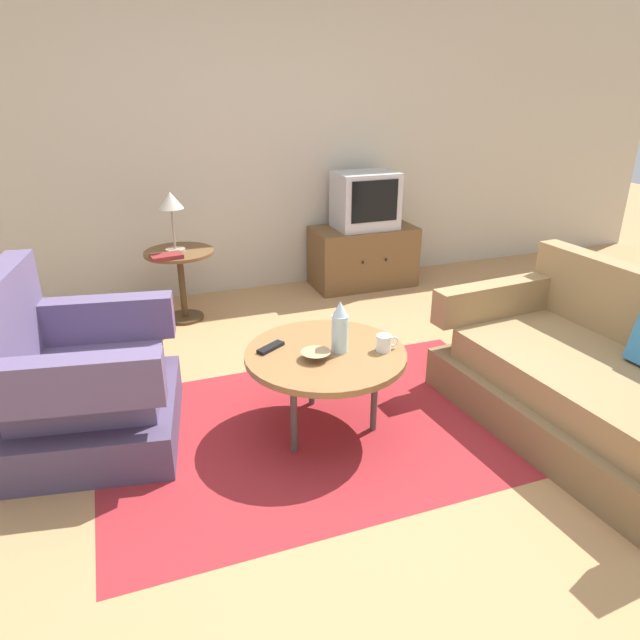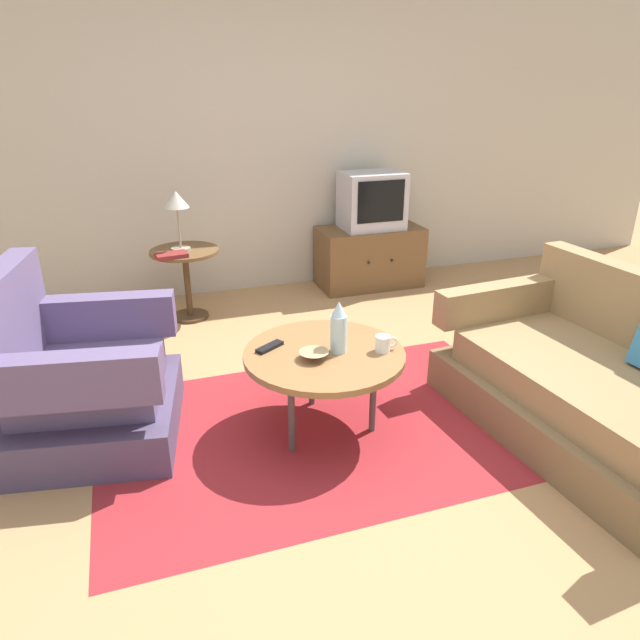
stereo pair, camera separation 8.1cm
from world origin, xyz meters
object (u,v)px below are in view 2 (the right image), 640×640
object	(u,v)px
table_lamp	(177,204)
coffee_table	(324,357)
vase	(339,328)
tv_remote_dark	(270,347)
mug	(383,344)
armchair	(79,383)
side_table	(186,269)
television	(372,201)
couch	(597,387)
tv_stand	(369,257)
bowl	(314,355)
book	(171,255)

from	to	relation	value
table_lamp	coffee_table	bearing A→B (deg)	-73.92
vase	tv_remote_dark	size ratio (longest dim) A/B	1.67
coffee_table	vase	world-z (taller)	vase
mug	armchair	bearing A→B (deg)	164.05
side_table	television	distance (m)	1.76
television	table_lamp	world-z (taller)	television
couch	tv_remote_dark	size ratio (longest dim) A/B	9.87
armchair	tv_stand	xyz separation A→B (m)	(2.44, 1.78, -0.05)
side_table	tv_stand	world-z (taller)	side_table
couch	mug	world-z (taller)	couch
table_lamp	mug	bearing A→B (deg)	-66.90
tv_stand	vase	xyz separation A→B (m)	(-1.11, -2.15, 0.34)
tv_remote_dark	television	bearing A→B (deg)	21.81
side_table	bowl	xyz separation A→B (m)	(0.43, -1.93, 0.08)
television	book	world-z (taller)	television
coffee_table	table_lamp	bearing A→B (deg)	106.08
armchair	table_lamp	size ratio (longest dim) A/B	2.27
couch	mug	distance (m)	1.19
coffee_table	tv_remote_dark	size ratio (longest dim) A/B	5.06
armchair	mug	size ratio (longest dim) A/B	8.15
bowl	tv_remote_dark	xyz separation A→B (m)	(-0.19, 0.19, -0.01)
couch	tv_remote_dark	xyz separation A→B (m)	(-1.65, 0.64, 0.20)
television	table_lamp	size ratio (longest dim) A/B	1.18
television	bowl	xyz separation A→B (m)	(-1.26, -2.18, -0.30)
tv_remote_dark	armchair	bearing A→B (deg)	135.39
mug	tv_remote_dark	distance (m)	0.61
tv_stand	table_lamp	bearing A→B (deg)	-171.11
bowl	television	bearing A→B (deg)	59.96
side_table	table_lamp	distance (m)	0.52
couch	tv_stand	bearing A→B (deg)	-0.09
book	coffee_table	bearing A→B (deg)	-77.26
bowl	tv_stand	bearing A→B (deg)	60.12
vase	book	bearing A→B (deg)	112.02
bowl	armchair	bearing A→B (deg)	160.68
couch	tv_stand	xyz separation A→B (m)	(-0.20, 2.64, -0.01)
television	vase	bearing A→B (deg)	-117.45
tv_stand	table_lamp	xyz separation A→B (m)	(-1.72, -0.27, 0.66)
coffee_table	mug	distance (m)	0.32
bowl	coffee_table	bearing A→B (deg)	38.76
couch	side_table	xyz separation A→B (m)	(-1.90, 2.37, 0.13)
couch	bowl	distance (m)	1.54
television	tv_remote_dark	bearing A→B (deg)	-126.07
side_table	mug	bearing A→B (deg)	-67.55
tv_remote_dark	vase	bearing A→B (deg)	-56.31
bowl	mug	bearing A→B (deg)	-4.77
vase	bowl	bearing A→B (deg)	-164.38
couch	table_lamp	distance (m)	3.12
television	mug	world-z (taller)	television
mug	tv_stand	bearing A→B (deg)	68.35
coffee_table	tv_remote_dark	xyz separation A→B (m)	(-0.27, 0.13, 0.04)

